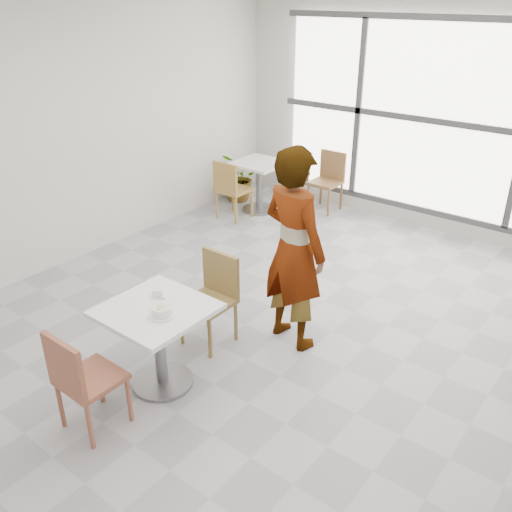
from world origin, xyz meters
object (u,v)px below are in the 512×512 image
Objects in this scene: bg_table_left at (260,179)px; bg_chair_left_far at (329,177)px; person at (294,250)px; plant_left at (240,177)px; main_table at (158,332)px; chair_far at (214,292)px; chair_near at (80,377)px; bg_chair_left_near at (230,187)px; coffee_cup at (158,293)px; oatmeal_bowl at (162,311)px.

bg_chair_left_far is (0.77, 0.70, 0.01)m from bg_table_left.
person is 3.89m from plant_left.
person is 2.48× the size of plant_left.
bg_chair_left_far reaches higher than main_table.
chair_far reaches higher than bg_table_left.
chair_near is 4.32m from bg_chair_left_near.
coffee_cup is at bearing -59.16° from plant_left.
plant_left is (-2.24, 3.07, -0.12)m from chair_far.
bg_chair_left_far is at bearing -53.06° from person.
chair_near reaches higher than plant_left.
oatmeal_bowl is at bearing 85.38° from person.
bg_table_left is (-1.74, 2.92, -0.01)m from chair_far.
bg_chair_left_near is (-0.10, -0.55, 0.01)m from bg_table_left.
chair_far is 0.71m from coffee_cup.
bg_chair_left_near is at bearing 127.75° from chair_far.
person reaches higher than oatmeal_bowl.
person is at bearing 141.40° from bg_chair_left_near.
main_table is at bearing 79.57° from person.
main_table is at bearing -76.31° from bg_chair_left_far.
person is 3.12m from bg_chair_left_near.
oatmeal_bowl is 4.25m from bg_table_left.
chair_near is (-0.04, -0.72, -0.02)m from main_table.
bg_chair_left_far is (-1.07, 4.40, -0.02)m from main_table.
chair_far is at bearing 88.22° from coffee_cup.
bg_table_left is (-1.80, 4.43, -0.01)m from chair_near.
bg_chair_left_near reaches higher than plant_left.
coffee_cup is 3.53m from bg_chair_left_near.
chair_far is 1.14× the size of plant_left.
main_table is 0.72m from chair_near.
bg_chair_left_far reaches higher than oatmeal_bowl.
bg_chair_left_far reaches higher than bg_table_left.
bg_chair_left_near is at bearing 122.81° from oatmeal_bowl.
plant_left is at bearing 120.84° from coffee_cup.
bg_chair_left_near is 1.00× the size of bg_chair_left_far.
bg_table_left is at bearing -100.24° from bg_chair_left_near.
person is at bearing -63.99° from bg_chair_left_far.
plant_left is at bearing 121.30° from main_table.
main_table is 0.42× the size of person.
main_table is 5.03× the size of coffee_cup.
chair_near reaches higher than bg_table_left.
person reaches higher than bg_chair_left_near.
bg_table_left is 0.86× the size of bg_chair_left_far.
oatmeal_bowl is at bearing -103.69° from chair_near.
oatmeal_bowl is at bearing -20.95° from main_table.
coffee_cup is 0.18× the size of bg_chair_left_near.
bg_chair_left_near is 0.81m from plant_left.
main_table is 0.92× the size of chair_near.
bg_chair_left_far is at bearing 105.06° from oatmeal_bowl.
coffee_cup is (-0.12, 0.13, 0.26)m from main_table.
person is at bearing -46.94° from bg_table_left.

